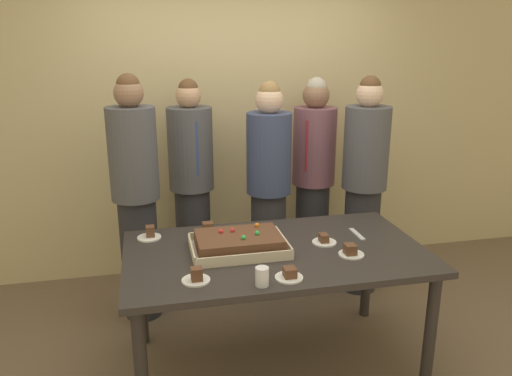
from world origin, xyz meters
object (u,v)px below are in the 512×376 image
person_serving_front (192,185)px  person_green_shirt_behind (269,189)px  plated_slice_center_back (207,230)px  sheet_cake (239,243)px  person_left_edge_reaching (136,197)px  party_table (275,263)px  plated_slice_far_left (150,234)px  cake_server_utensil (357,234)px  plated_slice_center_front (324,240)px  plated_slice_near_left (196,277)px  person_far_right_suit (364,184)px  drink_cup_nearest (262,277)px  plated_slice_far_right (289,275)px  person_striped_tie_right (313,176)px  plated_slice_near_right (351,252)px

person_serving_front → person_green_shirt_behind: 0.62m
plated_slice_center_back → person_green_shirt_behind: person_green_shirt_behind is taller
sheet_cake → person_serving_front: size_ratio=0.33×
plated_slice_center_back → person_left_edge_reaching: 0.65m
party_table → person_green_shirt_behind: bearing=78.5°
party_table → sheet_cake: (-0.22, 0.04, 0.13)m
plated_slice_far_left → cake_server_utensil: size_ratio=0.75×
person_serving_front → plated_slice_center_front: bearing=23.4°
plated_slice_center_front → person_green_shirt_behind: size_ratio=0.09×
plated_slice_near_left → person_far_right_suit: 1.85m
plated_slice_center_back → plated_slice_center_front: bearing=-25.0°
drink_cup_nearest → person_far_right_suit: size_ratio=0.06×
party_table → plated_slice_far_right: (-0.02, -0.37, 0.11)m
plated_slice_near_left → person_striped_tie_right: size_ratio=0.09×
plated_slice_far_left → person_striped_tie_right: person_striped_tie_right is taller
person_green_shirt_behind → person_striped_tie_right: bearing=145.2°
plated_slice_center_front → person_far_right_suit: person_far_right_suit is taller
drink_cup_nearest → sheet_cake: bearing=94.3°
sheet_cake → plated_slice_center_front: size_ratio=3.78×
person_striped_tie_right → person_left_edge_reaching: bearing=-38.4°
cake_server_utensil → party_table: bearing=-167.9°
party_table → cake_server_utensil: cake_server_utensil is taller
plated_slice_near_right → cake_server_utensil: size_ratio=0.75×
plated_slice_near_left → plated_slice_far_left: size_ratio=1.00×
drink_cup_nearest → cake_server_utensil: drink_cup_nearest is taller
person_serving_front → plated_slice_far_left: bearing=-31.4°
person_far_right_suit → plated_slice_far_right: bearing=16.9°
sheet_cake → plated_slice_center_back: sheet_cake is taller
person_far_right_suit → plated_slice_center_front: bearing=17.6°
plated_slice_center_front → person_striped_tie_right: size_ratio=0.09×
plated_slice_near_left → plated_slice_near_right: (0.91, 0.13, -0.00)m
party_table → plated_slice_near_left: 0.60m
plated_slice_center_back → person_serving_front: person_serving_front is taller
drink_cup_nearest → person_striped_tie_right: 1.82m
plated_slice_far_right → person_far_right_suit: (0.97, 1.22, 0.09)m
plated_slice_center_back → person_left_edge_reaching: (-0.45, 0.45, 0.12)m
plated_slice_far_right → person_left_edge_reaching: size_ratio=0.08×
plated_slice_far_right → plated_slice_center_front: size_ratio=1.00×
plated_slice_far_left → plated_slice_far_right: size_ratio=1.00×
plated_slice_near_right → plated_slice_far_left: (-1.14, 0.53, 0.00)m
plated_slice_near_left → plated_slice_far_right: plated_slice_near_left is taller
plated_slice_near_right → person_serving_front: 1.56m
cake_server_utensil → person_far_right_suit: 0.81m
person_serving_front → person_far_right_suit: person_far_right_suit is taller
drink_cup_nearest → person_serving_front: person_serving_front is taller
person_green_shirt_behind → party_table: bearing=13.1°
plated_slice_near_left → person_far_right_suit: person_far_right_suit is taller
plated_slice_near_right → person_green_shirt_behind: (-0.22, 1.10, 0.08)m
cake_server_utensil → person_green_shirt_behind: bearing=115.7°
plated_slice_far_right → person_striped_tie_right: size_ratio=0.09×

